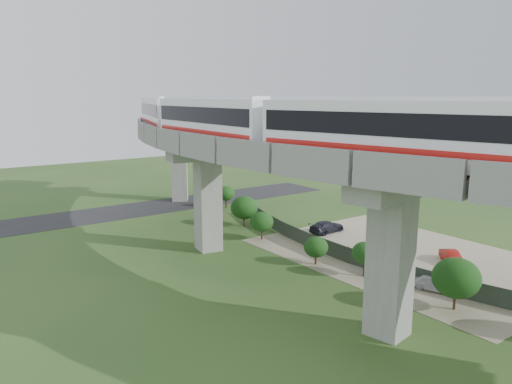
{
  "coord_description": "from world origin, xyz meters",
  "views": [
    {
      "loc": [
        -21.79,
        -28.28,
        14.07
      ],
      "look_at": [
        -1.79,
        -0.8,
        7.5
      ],
      "focal_mm": 35.0,
      "sensor_mm": 36.0,
      "label": 1
    }
  ],
  "objects_px": {
    "car_white": "(434,283)",
    "car_dark": "(327,227)",
    "metro_train": "(209,116)",
    "car_red": "(452,257)"
  },
  "relations": [
    {
      "from": "car_white",
      "to": "car_dark",
      "type": "bearing_deg",
      "value": 55.24
    },
    {
      "from": "car_white",
      "to": "car_dark",
      "type": "xyz_separation_m",
      "value": [
        4.71,
        16.08,
        0.07
      ]
    },
    {
      "from": "metro_train",
      "to": "car_dark",
      "type": "distance_m",
      "value": 17.28
    },
    {
      "from": "metro_train",
      "to": "car_white",
      "type": "relative_size",
      "value": 19.0
    },
    {
      "from": "metro_train",
      "to": "car_red",
      "type": "bearing_deg",
      "value": -47.48
    },
    {
      "from": "car_red",
      "to": "car_dark",
      "type": "distance_m",
      "value": 13.39
    },
    {
      "from": "metro_train",
      "to": "car_white",
      "type": "bearing_deg",
      "value": -67.23
    },
    {
      "from": "car_red",
      "to": "car_dark",
      "type": "bearing_deg",
      "value": 132.99
    },
    {
      "from": "car_dark",
      "to": "car_red",
      "type": "bearing_deg",
      "value": -177.21
    },
    {
      "from": "metro_train",
      "to": "car_red",
      "type": "xyz_separation_m",
      "value": [
        14.44,
        -15.75,
        -11.75
      ]
    }
  ]
}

